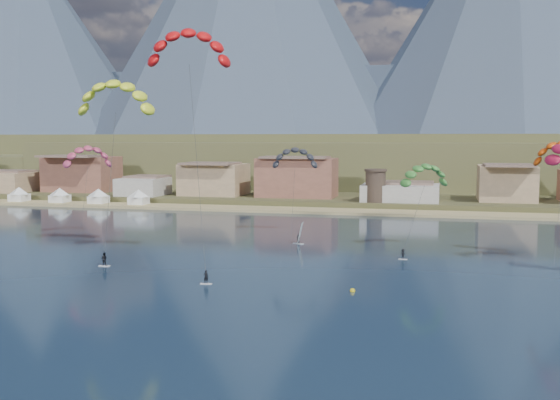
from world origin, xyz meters
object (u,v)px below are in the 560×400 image
Objects in this scene: watchtower at (375,185)px; buoy at (353,291)px; windsurfer at (299,237)px; kitesurfer_yellow at (115,93)px; kitesurfer_red at (189,42)px; kitesurfer_green at (425,172)px.

watchtower is 13.36× the size of buoy.
buoy is (14.00, -33.56, -1.09)m from windsurfer.
kitesurfer_red is at bearing -26.60° from kitesurfer_yellow.
kitesurfer_yellow is at bearing -115.75° from watchtower.
watchtower is 92.37m from buoy.
watchtower is 0.24× the size of kitesurfer_red.
kitesurfer_green is at bearing 0.23° from windsurfer.
kitesurfer_yellow reaches higher than buoy.
kitesurfer_yellow reaches higher than watchtower.
watchtower is at bearing 76.83° from kitesurfer_red.
kitesurfer_yellow is 46.30× the size of buoy.
kitesurfer_red is (-18.83, -80.43, 25.81)m from watchtower.
watchtower is 59.06m from windsurfer.
watchtower is 0.29× the size of kitesurfer_yellow.
kitesurfer_red is 55.60× the size of buoy.
kitesurfer_yellow is (-16.08, 8.05, -6.31)m from kitesurfer_red.
kitesurfer_yellow is 7.88× the size of windsurfer.
windsurfer is at bearing 112.64° from buoy.
buoy is at bearing -85.92° from watchtower.
kitesurfer_green reaches higher than watchtower.
kitesurfer_yellow is 52.43m from kitesurfer_green.
kitesurfer_red is 2.15× the size of kitesurfer_green.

